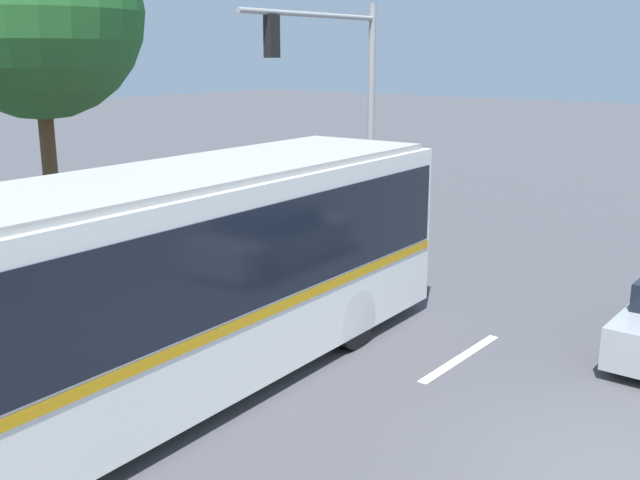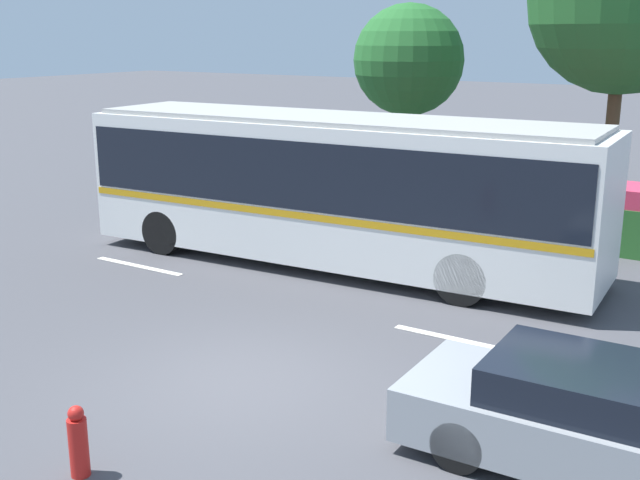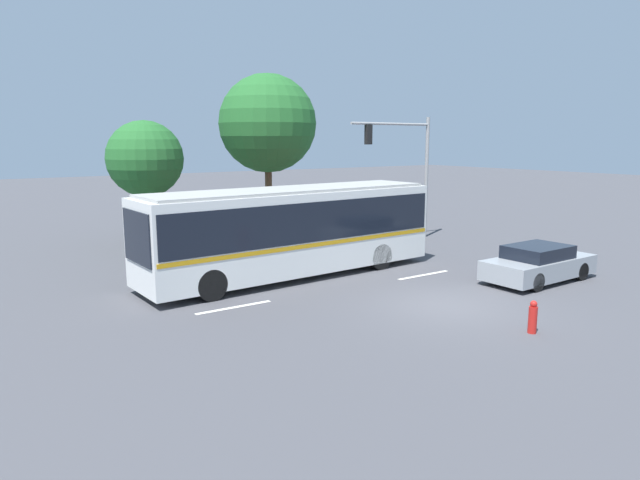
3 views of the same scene
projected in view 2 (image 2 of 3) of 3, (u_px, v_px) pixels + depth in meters
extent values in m
plane|color=#444449|center=(243.00, 380.00, 11.28)|extent=(140.00, 140.00, 0.00)
cube|color=silver|center=(335.00, 189.00, 16.49)|extent=(11.33, 3.15, 2.85)
cube|color=black|center=(335.00, 167.00, 16.38)|extent=(11.10, 3.18, 1.37)
cube|color=#C68C14|center=(335.00, 204.00, 16.58)|extent=(11.22, 3.17, 0.14)
cube|color=black|center=(133.00, 153.00, 19.07)|extent=(0.17, 2.18, 1.59)
cube|color=#9D9D99|center=(336.00, 119.00, 16.11)|extent=(10.87, 2.92, 0.10)
cylinder|color=black|center=(163.00, 232.00, 17.65)|extent=(1.01, 0.35, 1.00)
cylinder|color=black|center=(223.00, 213.00, 19.55)|extent=(1.01, 0.35, 1.00)
cylinder|color=black|center=(462.00, 279.00, 14.30)|extent=(1.01, 0.35, 1.00)
cylinder|color=black|center=(498.00, 250.00, 16.21)|extent=(1.01, 0.35, 1.00)
cube|color=gray|center=(594.00, 430.00, 8.84)|extent=(4.38, 1.90, 0.66)
cube|color=black|center=(588.00, 383.00, 8.75)|extent=(2.20, 1.64, 0.45)
cylinder|color=black|center=(504.00, 392.00, 10.20)|extent=(0.64, 0.23, 0.63)
cylinder|color=black|center=(459.00, 445.00, 8.88)|extent=(0.64, 0.23, 0.63)
cube|color=#286028|center=(482.00, 210.00, 19.66)|extent=(9.05, 1.40, 1.09)
cube|color=#CC3351|center=(483.00, 180.00, 19.47)|extent=(8.87, 1.33, 0.42)
cylinder|color=brown|center=(406.00, 145.00, 24.91)|extent=(0.36, 0.36, 2.81)
sphere|color=#236028|center=(409.00, 60.00, 24.23)|extent=(3.44, 3.44, 3.44)
cylinder|color=brown|center=(611.00, 142.00, 21.43)|extent=(0.36, 0.36, 3.93)
cylinder|color=red|center=(79.00, 447.00, 8.77)|extent=(0.22, 0.22, 0.70)
sphere|color=red|center=(76.00, 413.00, 8.66)|extent=(0.18, 0.18, 0.18)
cube|color=silver|center=(462.00, 341.00, 12.71)|extent=(2.40, 0.16, 0.01)
cube|color=silver|center=(139.00, 266.00, 16.78)|extent=(2.40, 0.16, 0.01)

